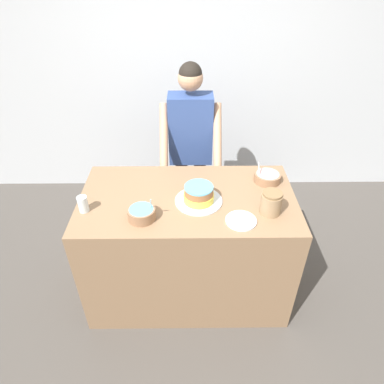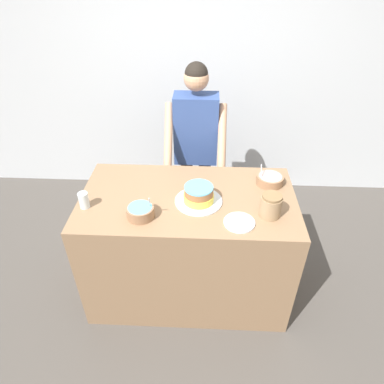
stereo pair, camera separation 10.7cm
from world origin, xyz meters
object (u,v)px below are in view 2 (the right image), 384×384
(cake, at_px, (199,195))
(stoneware_jar, at_px, (271,206))
(person_baker, at_px, (196,139))
(ceramic_plate, at_px, (239,222))
(frosting_bowl_blue, at_px, (140,211))
(frosting_bowl_pink, at_px, (270,179))
(drinking_glass, at_px, (84,200))

(cake, height_order, stoneware_jar, stoneware_jar)
(person_baker, height_order, cake, person_baker)
(ceramic_plate, bearing_deg, frosting_bowl_blue, 176.57)
(frosting_bowl_pink, bearing_deg, stoneware_jar, -97.73)
(cake, xyz_separation_m, stoneware_jar, (0.47, -0.12, 0.02))
(drinking_glass, relative_size, stoneware_jar, 0.70)
(person_baker, xyz_separation_m, drinking_glass, (-0.72, -0.91, -0.00))
(person_baker, xyz_separation_m, cake, (0.05, -0.81, -0.01))
(frosting_bowl_blue, height_order, ceramic_plate, frosting_bowl_blue)
(person_baker, distance_m, cake, 0.81)
(frosting_bowl_pink, bearing_deg, ceramic_plate, -118.77)
(person_baker, relative_size, frosting_bowl_blue, 9.18)
(cake, xyz_separation_m, drinking_glass, (-0.77, -0.10, 0.00))
(frosting_bowl_blue, distance_m, drinking_glass, 0.40)
(frosting_bowl_blue, height_order, drinking_glass, frosting_bowl_blue)
(stoneware_jar, bearing_deg, ceramic_plate, -155.92)
(cake, xyz_separation_m, frosting_bowl_blue, (-0.37, -0.17, -0.01))
(drinking_glass, distance_m, stoneware_jar, 1.24)
(person_baker, distance_m, frosting_bowl_pink, 0.80)
(person_baker, relative_size, frosting_bowl_pink, 8.46)
(person_baker, distance_m, frosting_bowl_blue, 1.04)
(drinking_glass, distance_m, ceramic_plate, 1.04)
(drinking_glass, height_order, stoneware_jar, stoneware_jar)
(person_baker, height_order, frosting_bowl_pink, person_baker)
(cake, xyz_separation_m, frosting_bowl_pink, (0.52, 0.25, -0.02))
(person_baker, distance_m, ceramic_plate, 1.08)
(frosting_bowl_pink, relative_size, stoneware_jar, 1.22)
(stoneware_jar, bearing_deg, frosting_bowl_pink, 82.27)
(ceramic_plate, distance_m, stoneware_jar, 0.23)
(person_baker, height_order, stoneware_jar, person_baker)
(frosting_bowl_blue, xyz_separation_m, drinking_glass, (-0.39, 0.08, 0.01))
(frosting_bowl_pink, distance_m, stoneware_jar, 0.37)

